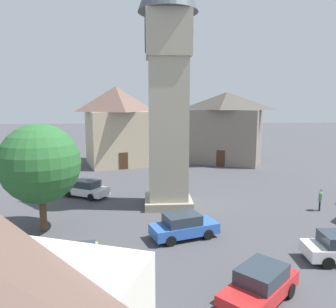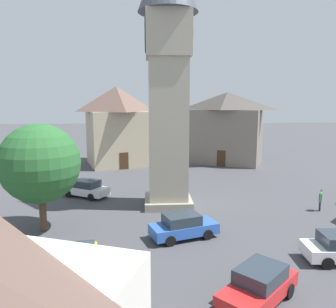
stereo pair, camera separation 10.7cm
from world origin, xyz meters
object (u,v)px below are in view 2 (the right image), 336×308
Objects in this scene: car_silver_kerb at (86,188)px; tree at (40,164)px; building_shop_left at (227,128)px; car_blue_kerb at (78,264)px; pedestrian at (320,198)px; car_red_corner at (183,226)px; car_black_far at (259,285)px; building_corner_back at (117,125)px; clock_tower at (168,48)px.

car_silver_kerb is 8.52m from tree.
tree is 0.65× the size of building_shop_left.
pedestrian is (-8.84, 16.49, 0.25)m from car_blue_kerb.
car_red_corner and car_black_far have the same top height.
tree reaches higher than car_silver_kerb.
car_red_corner is 25.56m from building_corner_back.
building_corner_back is (-31.11, -8.65, 4.47)m from car_black_far.
car_silver_kerb is 22.32m from building_shop_left.
car_blue_kerb is 2.55× the size of pedestrian.
building_corner_back is (-15.10, 1.42, 4.47)m from car_silver_kerb.
building_corner_back reaches higher than car_black_far.
car_blue_kerb is 0.40× the size of building_shop_left.
car_black_far is 0.60× the size of tree.
tree is at bearing -6.93° from building_corner_back.
car_blue_kerb is 0.97× the size of car_red_corner.
tree reaches higher than pedestrian.
clock_tower is at bearing -167.34° from car_black_far.
clock_tower is at bearing 155.92° from car_blue_kerb.
building_shop_left is at bearing 169.13° from car_black_far.
building_shop_left reaches higher than tree.
car_red_corner is 7.16m from car_black_far.
car_blue_kerb and car_red_corner have the same top height.
car_red_corner is (6.57, 0.54, -11.58)m from clock_tower.
clock_tower reaches higher than tree.
car_blue_kerb is (11.03, -4.93, -11.58)m from clock_tower.
car_black_far is at bearing -37.65° from pedestrian.
clock_tower reaches higher than car_red_corner.
tree is at bearing -37.58° from building_shop_left.
pedestrian is at bearing 111.70° from car_red_corner.
car_silver_kerb and car_red_corner have the same top height.
pedestrian is at bearing 40.72° from building_corner_back.
pedestrian is 26.73m from building_corner_back.
building_shop_left is at bearing 154.23° from car_blue_kerb.
car_silver_kerb is at bearing -110.99° from clock_tower.
tree is (-1.72, -8.96, 3.67)m from car_red_corner.
car_blue_kerb is 1.04× the size of car_black_far.
building_shop_left is (-28.73, 13.87, 4.09)m from car_blue_kerb.
building_shop_left reaches higher than car_silver_kerb.
clock_tower is 4.91× the size of car_blue_kerb.
pedestrian reaches higher than car_blue_kerb.
car_blue_kerb is at bearing 29.43° from tree.
clock_tower is 12.52m from tree.
car_blue_kerb is 0.97× the size of car_silver_kerb.
car_red_corner is 9.83m from tree.
tree is 28.46m from building_shop_left.
car_red_corner is at bearing -19.08° from building_shop_left.
building_shop_left is 1.04× the size of building_corner_back.
car_red_corner is 0.64× the size of tree.
building_corner_back reaches higher than car_silver_kerb.
building_shop_left is (-17.70, 8.94, -7.49)m from clock_tower.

